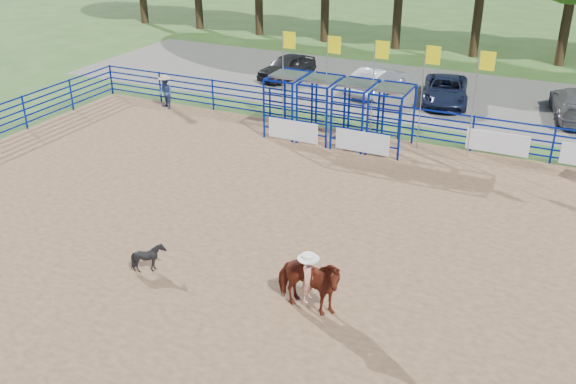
# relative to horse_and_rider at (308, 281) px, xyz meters

# --- Properties ---
(ground) EXTENTS (120.00, 120.00, 0.00)m
(ground) POSITION_rel_horse_and_rider_xyz_m (-1.46, 2.57, -0.88)
(ground) COLOR #406327
(ground) RESTS_ON ground
(arena_dirt) EXTENTS (30.00, 20.00, 0.02)m
(arena_dirt) POSITION_rel_horse_and_rider_xyz_m (-1.46, 2.57, -0.87)
(arena_dirt) COLOR #846142
(arena_dirt) RESTS_ON ground
(gravel_strip) EXTENTS (40.00, 10.00, 0.01)m
(gravel_strip) POSITION_rel_horse_and_rider_xyz_m (-1.46, 19.57, -0.88)
(gravel_strip) COLOR #67655B
(gravel_strip) RESTS_ON ground
(horse_and_rider) EXTENTS (1.96, 1.01, 2.24)m
(horse_and_rider) POSITION_rel_horse_and_rider_xyz_m (0.00, 0.00, 0.00)
(horse_and_rider) COLOR maroon
(horse_and_rider) RESTS_ON arena_dirt
(calf) EXTENTS (0.84, 0.77, 0.84)m
(calf) POSITION_rel_horse_and_rider_xyz_m (-4.67, -0.19, -0.44)
(calf) COLOR black
(calf) RESTS_ON arena_dirt
(spectator_cowboy) EXTENTS (0.90, 0.83, 1.54)m
(spectator_cowboy) POSITION_rel_horse_and_rider_xyz_m (-12.60, 11.81, -0.08)
(spectator_cowboy) COLOR navy
(spectator_cowboy) RESTS_ON arena_dirt
(car_a) EXTENTS (2.39, 4.07, 1.30)m
(car_a) POSITION_rel_horse_and_rider_xyz_m (-9.70, 19.02, -0.22)
(car_a) COLOR black
(car_a) RESTS_ON gravel_strip
(car_b) EXTENTS (2.41, 4.36, 1.36)m
(car_b) POSITION_rel_horse_and_rider_xyz_m (-4.31, 18.47, -0.19)
(car_b) COLOR gray
(car_b) RESTS_ON gravel_strip
(car_c) EXTENTS (2.94, 4.81, 1.25)m
(car_c) POSITION_rel_horse_and_rider_xyz_m (-0.87, 18.42, -0.25)
(car_c) COLOR black
(car_c) RESTS_ON gravel_strip
(car_d) EXTENTS (2.72, 5.05, 1.39)m
(car_d) POSITION_rel_horse_and_rider_xyz_m (5.00, 18.68, -0.18)
(car_d) COLOR #4E4E51
(car_d) RESTS_ON gravel_strip
(perimeter_fence) EXTENTS (30.10, 20.10, 1.50)m
(perimeter_fence) POSITION_rel_horse_and_rider_xyz_m (-1.46, 2.57, -0.13)
(perimeter_fence) COLOR #061B91
(perimeter_fence) RESTS_ON ground
(chute_assembly) EXTENTS (19.32, 2.41, 4.20)m
(chute_assembly) POSITION_rel_horse_and_rider_xyz_m (-3.36, 11.41, 0.38)
(chute_assembly) COLOR #061B91
(chute_assembly) RESTS_ON ground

